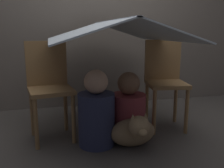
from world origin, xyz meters
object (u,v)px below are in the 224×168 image
chair_right (165,79)px  person_second (128,110)px  person_front (96,114)px  chair_left (49,85)px  dog (134,131)px

chair_right → person_second: chair_right is taller
chair_right → person_front: chair_right is taller
chair_left → person_second: (0.69, -0.19, -0.24)m
chair_left → person_second: chair_left is taller
chair_right → person_second: bearing=-147.4°
person_second → chair_right: bearing=23.5°
person_front → dog: size_ratio=1.68×
chair_left → person_front: chair_left is taller
dog → chair_right: bearing=41.8°
person_second → dog: size_ratio=1.56×
chair_left → person_second: bearing=-24.6°
person_second → dog: bearing=-94.1°
chair_right → dog: 0.71m
person_front → person_second: bearing=14.4°
chair_right → dog: (-0.46, -0.41, -0.35)m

